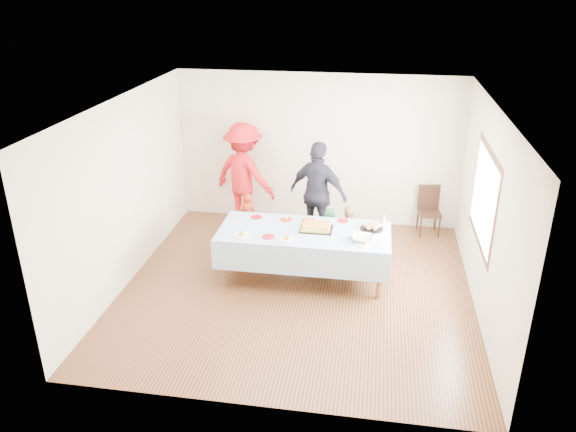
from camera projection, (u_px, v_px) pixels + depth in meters
name	position (u px, v px, depth m)	size (l,w,h in m)	color
ground	(297.00, 287.00, 8.23)	(5.00, 5.00, 0.00)	#442613
room_walls	(302.00, 173.00, 7.52)	(5.04, 5.04, 2.72)	beige
party_table	(304.00, 234.00, 8.21)	(2.50, 1.10, 0.78)	brown
birthday_cake	(316.00, 227.00, 8.21)	(0.47, 0.36, 0.08)	black
rolls_tray	(372.00, 226.00, 8.22)	(0.34, 0.34, 0.10)	black
punch_bowl	(363.00, 239.00, 7.86)	(0.30, 0.30, 0.07)	silver
party_hat	(384.00, 218.00, 8.41)	(0.09, 0.09, 0.16)	silver
fork_pile	(353.00, 237.00, 7.93)	(0.24, 0.18, 0.07)	white
plate_red_far_a	(256.00, 217.00, 8.63)	(0.18, 0.18, 0.01)	red
plate_red_far_b	(286.00, 219.00, 8.55)	(0.18, 0.18, 0.01)	red
plate_red_far_c	(308.00, 220.00, 8.52)	(0.18, 0.18, 0.01)	red
plate_red_far_d	(343.00, 221.00, 8.50)	(0.16, 0.16, 0.01)	red
plate_red_near	(268.00, 237.00, 7.99)	(0.18, 0.18, 0.01)	red
plate_white_left	(242.00, 235.00, 8.03)	(0.24, 0.24, 0.01)	white
plate_white_mid	(287.00, 240.00, 7.90)	(0.21, 0.21, 0.01)	white
plate_white_right	(364.00, 244.00, 7.77)	(0.23, 0.23, 0.01)	white
dining_chair	(429.00, 207.00, 9.80)	(0.41, 0.41, 0.86)	black
toddler_left	(248.00, 216.00, 9.62)	(0.30, 0.20, 0.82)	#B72C16
toddler_mid	(330.00, 231.00, 9.11)	(0.38, 0.25, 0.77)	#26743D
toddler_right	(347.00, 233.00, 8.85)	(0.45, 0.35, 0.93)	tan
adult_left	(244.00, 175.00, 9.96)	(1.21, 0.70, 1.88)	red
adult_right	(318.00, 194.00, 9.26)	(1.04, 0.43, 1.77)	#272836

